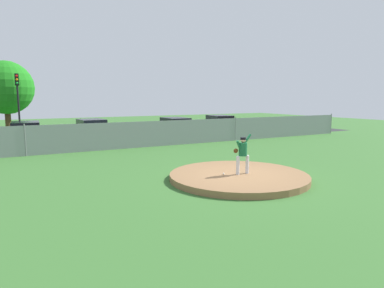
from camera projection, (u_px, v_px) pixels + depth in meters
ground_plane at (173, 156)px, 18.33m from camera, size 80.00×80.00×0.00m
asphalt_strip at (126, 140)px, 25.72m from camera, size 44.00×7.00×0.01m
pitchers_mound at (238, 177)px, 13.10m from camera, size 5.44×5.44×0.24m
pitcher_youth at (243, 152)px, 12.90m from camera, size 0.78×0.32×1.56m
baseball at (224, 174)px, 12.90m from camera, size 0.07×0.07×0.07m
chainlink_fence at (147, 134)px, 21.69m from camera, size 35.60×0.07×1.79m
parked_car_teal at (92, 131)px, 24.69m from camera, size 2.10×4.24×1.63m
parked_car_white at (175, 127)px, 27.74m from camera, size 2.03×4.55×1.57m
parked_car_burgundy at (220, 125)px, 29.35m from camera, size 2.11×4.16×1.68m
parked_car_charcoal at (26, 134)px, 22.16m from camera, size 2.06×4.47×1.63m
traffic_cone_orange at (73, 143)px, 21.96m from camera, size 0.40×0.40×0.55m
traffic_light_near at (18, 95)px, 25.62m from camera, size 0.28×0.46×5.03m
tree_bushy_near at (6, 88)px, 27.63m from camera, size 4.43×4.43×6.27m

